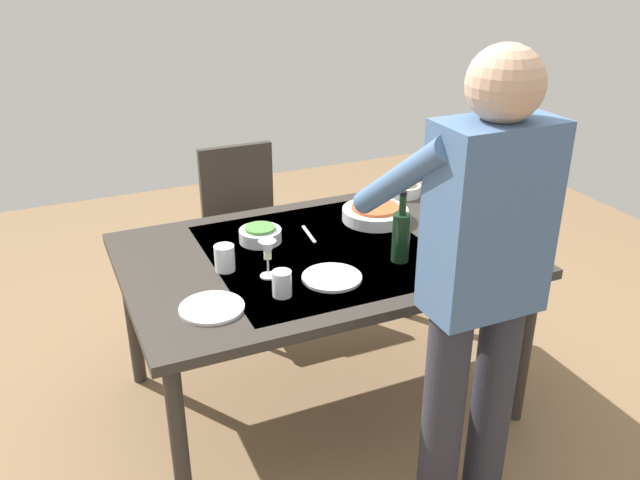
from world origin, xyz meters
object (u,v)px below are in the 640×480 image
(dining_table, at_px, (320,265))
(person_server, at_px, (479,281))
(wine_glass_left, at_px, (463,236))
(side_bowl_bread, at_px, (404,189))
(wine_bottle, at_px, (401,235))
(dinner_plate_far, at_px, (332,277))
(side_bowl_salad, at_px, (260,234))
(chair_near, at_px, (244,221))
(water_cup_near_left, at_px, (445,235))
(serving_bowl_pasta, at_px, (375,213))
(water_cup_near_right, at_px, (282,284))
(dinner_plate_near, at_px, (212,308))
(wine_glass_right, at_px, (268,252))
(water_cup_far_left, at_px, (225,258))

(dining_table, bearing_deg, person_server, 103.05)
(wine_glass_left, relative_size, side_bowl_bread, 0.94)
(wine_bottle, relative_size, dinner_plate_far, 1.29)
(side_bowl_salad, bearing_deg, wine_glass_left, 144.21)
(wine_glass_left, relative_size, side_bowl_salad, 0.84)
(chair_near, height_order, side_bowl_bread, chair_near)
(dining_table, distance_m, water_cup_near_left, 0.54)
(wine_bottle, height_order, side_bowl_bread, wine_bottle)
(chair_near, bearing_deg, side_bowl_bread, 143.25)
(wine_bottle, bearing_deg, water_cup_near_left, -170.61)
(person_server, relative_size, wine_glass_left, 11.19)
(serving_bowl_pasta, relative_size, side_bowl_bread, 1.88)
(chair_near, bearing_deg, water_cup_near_left, 116.23)
(person_server, relative_size, wine_bottle, 5.71)
(dinner_plate_far, bearing_deg, wine_bottle, -174.13)
(person_server, height_order, side_bowl_salad, person_server)
(wine_glass_left, relative_size, water_cup_near_right, 1.56)
(chair_near, relative_size, side_bowl_bread, 5.69)
(water_cup_near_right, distance_m, dinner_plate_near, 0.26)
(dining_table, bearing_deg, wine_glass_right, 24.70)
(side_bowl_bread, bearing_deg, chair_near, -36.75)
(wine_glass_right, height_order, water_cup_far_left, wine_glass_right)
(chair_near, bearing_deg, dining_table, 92.51)
(serving_bowl_pasta, bearing_deg, dinner_plate_near, 27.63)
(dining_table, bearing_deg, chair_near, -87.49)
(chair_near, relative_size, side_bowl_salad, 5.06)
(side_bowl_salad, xyz_separation_m, dinner_plate_far, (-0.14, 0.43, -0.03))
(side_bowl_salad, height_order, side_bowl_bread, same)
(wine_bottle, xyz_separation_m, dinner_plate_near, (0.79, 0.07, -0.10))
(wine_bottle, bearing_deg, side_bowl_salad, -41.28)
(chair_near, relative_size, wine_bottle, 3.07)
(side_bowl_salad, bearing_deg, wine_bottle, 138.72)
(side_bowl_salad, relative_size, side_bowl_bread, 1.12)
(dining_table, height_order, side_bowl_salad, side_bowl_salad)
(wine_glass_right, height_order, dinner_plate_far, wine_glass_right)
(dining_table, bearing_deg, wine_glass_left, 148.14)
(water_cup_near_left, bearing_deg, person_server, 63.80)
(wine_bottle, bearing_deg, dinner_plate_far, 5.87)
(chair_near, relative_size, person_server, 0.54)
(chair_near, xyz_separation_m, person_server, (-0.23, 1.72, 0.43))
(chair_near, bearing_deg, wine_bottle, 104.79)
(serving_bowl_pasta, bearing_deg, side_bowl_bread, -142.34)
(chair_near, xyz_separation_m, water_cup_near_right, (0.23, 1.20, 0.27))
(water_cup_near_left, relative_size, serving_bowl_pasta, 0.35)
(person_server, height_order, wine_bottle, person_server)
(serving_bowl_pasta, bearing_deg, water_cup_near_left, 110.44)
(water_cup_near_right, bearing_deg, wine_glass_right, -91.21)
(wine_glass_right, bearing_deg, water_cup_near_left, 176.74)
(chair_near, height_order, water_cup_far_left, chair_near)
(water_cup_far_left, relative_size, side_bowl_bread, 0.65)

